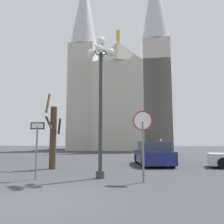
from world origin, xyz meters
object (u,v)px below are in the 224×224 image
object	(u,v)px
cathedral	(121,94)
parked_car_near_navy	(153,154)
bare_tree	(53,135)
pedestrian_walking	(161,147)
street_lamp	(101,82)
one_way_arrow_sign	(37,142)
stop_sign	(143,132)

from	to	relation	value
cathedral	parked_car_near_navy	size ratio (longest dim) A/B	7.17
bare_tree	pedestrian_walking	xyz separation A→B (m)	(6.82, 8.41, -0.87)
bare_tree	street_lamp	bearing A→B (deg)	-41.04
one_way_arrow_sign	pedestrian_walking	size ratio (longest dim) A/B	1.40
stop_sign	street_lamp	distance (m)	2.98
one_way_arrow_sign	bare_tree	world-z (taller)	bare_tree
street_lamp	pedestrian_walking	world-z (taller)	street_lamp
street_lamp	stop_sign	bearing A→B (deg)	-22.46
cathedral	one_way_arrow_sign	world-z (taller)	cathedral
one_way_arrow_sign	parked_car_near_navy	xyz separation A→B (m)	(5.15, 6.08, -0.78)
stop_sign	one_way_arrow_sign	distance (m)	4.42
stop_sign	pedestrian_walking	size ratio (longest dim) A/B	1.64
street_lamp	parked_car_near_navy	distance (m)	6.97
one_way_arrow_sign	pedestrian_walking	world-z (taller)	one_way_arrow_sign
street_lamp	parked_car_near_navy	size ratio (longest dim) A/B	1.40
stop_sign	pedestrian_walking	distance (m)	12.13
cathedral	street_lamp	world-z (taller)	cathedral
cathedral	bare_tree	xyz separation A→B (m)	(-1.87, -27.01, -7.89)
one_way_arrow_sign	street_lamp	world-z (taller)	street_lamp
cathedral	parked_car_near_navy	xyz separation A→B (m)	(3.91, -24.32, -9.06)
cathedral	stop_sign	world-z (taller)	cathedral
one_way_arrow_sign	pedestrian_walking	xyz separation A→B (m)	(6.19, 11.81, -0.49)
one_way_arrow_sign	street_lamp	xyz separation A→B (m)	(2.59, 0.60, 2.67)
bare_tree	one_way_arrow_sign	bearing A→B (deg)	-79.54
pedestrian_walking	street_lamp	bearing A→B (deg)	-107.82
stop_sign	pedestrian_walking	xyz separation A→B (m)	(1.80, 11.96, -0.91)
cathedral	parked_car_near_navy	distance (m)	26.25
parked_car_near_navy	street_lamp	bearing A→B (deg)	-115.05
pedestrian_walking	parked_car_near_navy	bearing A→B (deg)	-100.31
cathedral	stop_sign	xyz separation A→B (m)	(3.15, -30.55, -7.85)
parked_car_near_navy	pedestrian_walking	distance (m)	5.83
one_way_arrow_sign	bare_tree	xyz separation A→B (m)	(-0.63, 3.39, 0.38)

